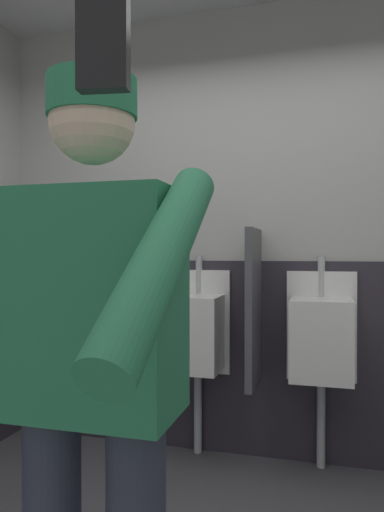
# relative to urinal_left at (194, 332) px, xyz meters

# --- Properties ---
(wall_back) EXTENTS (4.06, 0.12, 2.80)m
(wall_back) POSITION_rel_urinal_left_xyz_m (0.39, 0.22, 0.62)
(wall_back) COLOR #B2B2AD
(wall_back) RESTS_ON ground_plane
(wainscot_band_back) EXTENTS (3.46, 0.03, 1.21)m
(wainscot_band_back) POSITION_rel_urinal_left_xyz_m (0.39, 0.14, -0.17)
(wainscot_band_back) COLOR #2D2833
(wainscot_band_back) RESTS_ON ground_plane
(urinal_left) EXTENTS (0.40, 0.34, 1.24)m
(urinal_left) POSITION_rel_urinal_left_xyz_m (0.00, 0.00, 0.00)
(urinal_left) COLOR white
(urinal_left) RESTS_ON ground_plane
(urinal_middle) EXTENTS (0.40, 0.34, 1.24)m
(urinal_middle) POSITION_rel_urinal_left_xyz_m (0.75, 0.00, 0.00)
(urinal_middle) COLOR white
(urinal_middle) RESTS_ON ground_plane
(privacy_divider_panel) EXTENTS (0.04, 0.40, 0.90)m
(privacy_divider_panel) POSITION_rel_urinal_left_xyz_m (0.38, -0.07, 0.17)
(privacy_divider_panel) COLOR #4C4C51
(person) EXTENTS (0.63, 0.60, 1.67)m
(person) POSITION_rel_urinal_left_xyz_m (0.23, -1.76, 0.20)
(person) COLOR #2D3342
(person) RESTS_ON ground_plane
(cell_phone) EXTENTS (0.06, 0.03, 0.11)m
(cell_phone) POSITION_rel_urinal_left_xyz_m (0.51, -2.26, 0.73)
(cell_phone) COLOR black
(soap_dispenser) EXTENTS (0.10, 0.07, 0.18)m
(soap_dispenser) POSITION_rel_urinal_left_xyz_m (-0.87, 0.12, 0.61)
(soap_dispenser) COLOR silver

